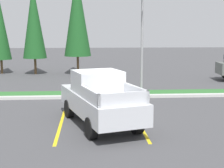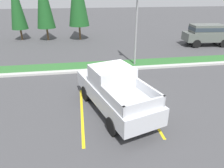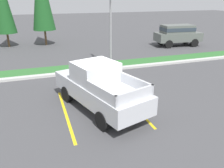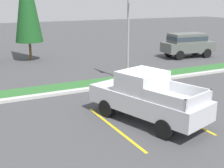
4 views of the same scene
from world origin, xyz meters
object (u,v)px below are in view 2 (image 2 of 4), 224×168
at_px(street_light, 137,15).
at_px(cypress_tree_leftmost, 16,2).
at_px(pickup_truck_main, 114,90).
at_px(suv_distant, 207,33).

height_order(street_light, cypress_tree_leftmost, cypress_tree_leftmost).
relative_size(pickup_truck_main, suv_distant, 1.17).
relative_size(suv_distant, street_light, 0.76).
distance_m(pickup_truck_main, suv_distant, 15.62).
bearing_deg(suv_distant, cypress_tree_leftmost, 163.46).
xyz_separation_m(suv_distant, cypress_tree_leftmost, (-19.18, 5.70, 2.76)).
height_order(pickup_truck_main, suv_distant, same).
relative_size(pickup_truck_main, street_light, 0.89).
distance_m(street_light, cypress_tree_leftmost, 14.85).
bearing_deg(suv_distant, street_light, -151.08).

